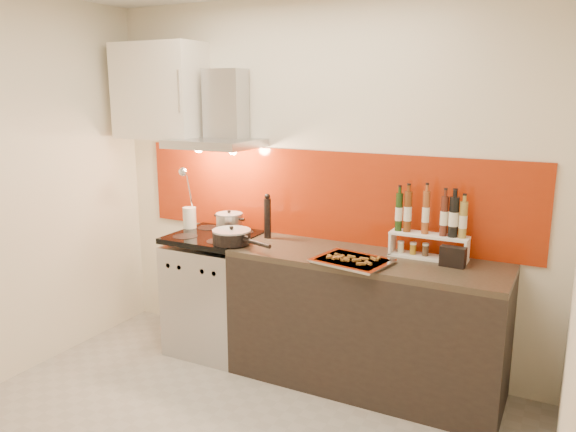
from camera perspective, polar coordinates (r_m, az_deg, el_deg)
The scene contains 13 objects.
back_wall at distance 4.05m, azimuth 2.94°, elevation 3.31°, with size 3.40×0.02×2.60m, color silver.
backsplash at distance 4.03m, azimuth 3.50°, elevation 2.10°, with size 3.00×0.02×0.64m, color #912207.
range_stove at distance 4.35m, azimuth -7.40°, elevation -7.85°, with size 0.60×0.60×0.91m.
counter at distance 3.83m, azimuth 7.82°, elevation -10.58°, with size 1.80×0.60×0.90m.
range_hood at distance 4.20m, azimuth -6.78°, elevation 9.65°, with size 0.62×0.50×0.61m.
upper_cabinet at distance 4.52m, azimuth -12.87°, elevation 12.26°, with size 0.70×0.35×0.72m, color white.
stock_pot at distance 4.23m, azimuth -5.98°, elevation -0.70°, with size 0.20×0.20×0.17m.
saute_pan at distance 3.94m, azimuth -5.68°, elevation -2.09°, with size 0.51×0.27×0.13m.
utensil_jar at distance 4.40m, azimuth -10.05°, elevation 0.51°, with size 0.10×0.16×0.49m.
pepper_mill at distance 4.08m, azimuth -2.10°, elevation -0.06°, with size 0.05×0.05×0.33m.
step_shelf at distance 3.67m, azimuth 14.29°, elevation -1.27°, with size 0.50×0.14×0.44m.
caddy_box at distance 3.58m, azimuth 16.40°, elevation -4.04°, with size 0.15×0.07×0.13m, color black.
baking_tray at distance 3.53m, azimuth 6.55°, elevation -4.53°, with size 0.51×0.43×0.03m.
Camera 1 is at (1.65, -2.24, 1.95)m, focal length 35.00 mm.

